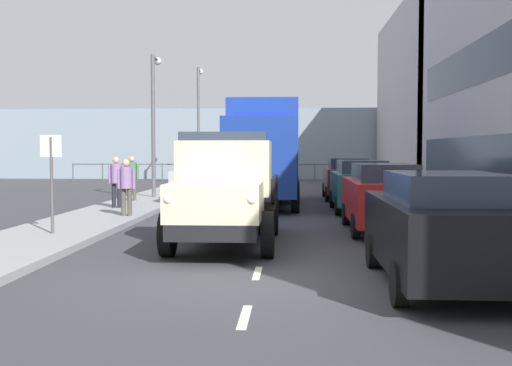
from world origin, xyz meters
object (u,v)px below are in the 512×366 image
Objects in this scene: car_maroon_kerbside_3 at (347,178)px; car_navy_oppositeside_1 at (221,174)px; car_red_kerbside_1 at (383,196)px; pedestrian_with_bag at (116,178)px; lamp_post_far at (199,114)px; pedestrian_in_dark_coat at (126,183)px; street_sign at (51,167)px; car_black_kerbside_near at (443,227)px; truck_vintage_cream at (225,191)px; pedestrian_by_lamp at (132,175)px; car_teal_kerbside_2 at (361,185)px; lamp_post_promenade at (154,111)px; car_silver_oppositeside_0 at (204,180)px; lorry_cargo_blue at (264,150)px.

car_navy_oppositeside_1 is at bearing -30.15° from car_maroon_kerbside_3.
pedestrian_with_bag is (8.10, -4.44, 0.24)m from car_red_kerbside_1.
lamp_post_far is at bearing -90.72° from pedestrian_with_bag.
pedestrian_in_dark_coat is 0.73× the size of street_sign.
car_black_kerbside_near is 1.93× the size of street_sign.
pedestrian_by_lamp is at bearing -64.89° from truck_vintage_cream.
car_red_kerbside_1 and car_teal_kerbside_2 have the same top height.
truck_vintage_cream reaches higher than car_maroon_kerbside_3.
lamp_post_promenade is at bearing -70.45° from truck_vintage_cream.
pedestrian_by_lamp is at bearing 78.06° from lamp_post_promenade.
pedestrian_in_dark_coat reaches higher than car_silver_oppositeside_0.
lamp_post_far is (0.81, -19.03, 3.07)m from pedestrian_in_dark_coat.
pedestrian_in_dark_coat is (7.09, -1.97, 0.22)m from car_red_kerbside_1.
lorry_cargo_blue is 10.28m from street_sign.
lorry_cargo_blue is 4.89× the size of pedestrian_with_bag.
car_silver_oppositeside_0 is 2.75× the size of pedestrian_in_dark_coat.
pedestrian_in_dark_coat reaches higher than car_teal_kerbside_2.
lamp_post_far is at bearing -79.94° from truck_vintage_cream.
pedestrian_with_bag is at bearing 89.28° from lamp_post_far.
lamp_post_promenade is 11.73m from lamp_post_far.
car_red_kerbside_1 is 2.59× the size of pedestrian_in_dark_coat.
car_black_kerbside_near is 8.89m from street_sign.
pedestrian_by_lamp is (1.25, -5.33, 0.02)m from pedestrian_in_dark_coat.
lamp_post_promenade reaches higher than car_navy_oppositeside_1.
pedestrian_in_dark_coat is 0.98× the size of pedestrian_with_bag.
pedestrian_with_bag is (8.10, 5.88, 0.24)m from car_maroon_kerbside_3.
lamp_post_far is (-0.45, -13.70, 3.05)m from pedestrian_by_lamp.
car_maroon_kerbside_3 is 10.95m from pedestrian_in_dark_coat.
car_black_kerbside_near and car_red_kerbside_1 have the same top height.
lorry_cargo_blue reaches higher than pedestrian_in_dark_coat.
car_red_kerbside_1 is 5.11m from car_teal_kerbside_2.
lamp_post_far is at bearing -53.55° from car_maroon_kerbside_3.
car_maroon_kerbside_3 is at bearing 126.45° from lamp_post_far.
car_silver_oppositeside_0 is at bearing 90.00° from car_navy_oppositeside_1.
car_navy_oppositeside_1 is 5.60m from lamp_post_promenade.
truck_vintage_cream is 4.14m from street_sign.
car_black_kerbside_near is 0.64× the size of lamp_post_far.
lamp_post_far reaches higher than lorry_cargo_blue.
lorry_cargo_blue is at bearing 163.60° from car_silver_oppositeside_0.
car_navy_oppositeside_1 is (5.70, -19.79, 0.00)m from car_black_kerbside_near.
truck_vintage_cream is at bearing 34.89° from car_red_kerbside_1.
street_sign is at bearing 80.21° from pedestrian_in_dark_coat.
lorry_cargo_blue is 4.58m from car_maroon_kerbside_3.
pedestrian_in_dark_coat is at bearing 55.32° from lorry_cargo_blue.
street_sign is at bearing 13.62° from car_red_kerbside_1.
lamp_post_promenade is (-0.42, -1.98, 2.51)m from pedestrian_by_lamp.
pedestrian_by_lamp is at bearing -76.78° from pedestrian_in_dark_coat.
street_sign reaches higher than car_red_kerbside_1.
car_navy_oppositeside_1 is 2.76× the size of pedestrian_in_dark_coat.
pedestrian_with_bag is 0.29× the size of lamp_post_promenade.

